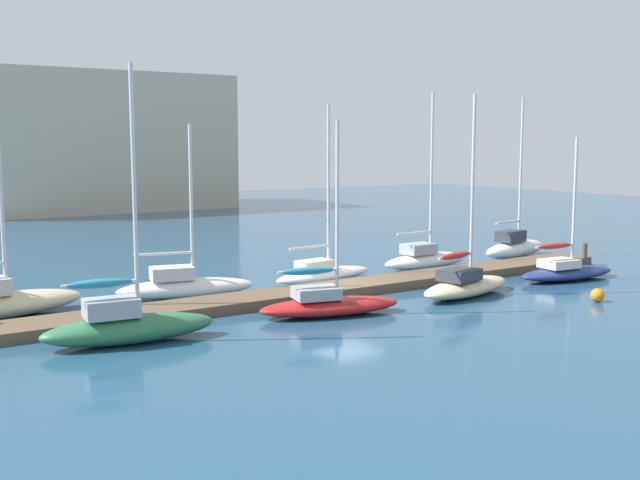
{
  "coord_description": "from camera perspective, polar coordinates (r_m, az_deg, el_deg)",
  "views": [
    {
      "loc": [
        -18.6,
        -25.77,
        6.31
      ],
      "look_at": [
        0.0,
        2.0,
        2.0
      ],
      "focal_mm": 43.49,
      "sensor_mm": 36.0,
      "label": 1
    }
  ],
  "objects": [
    {
      "name": "ground_plane",
      "position": [
        32.4,
        1.97,
        -3.89
      ],
      "size": [
        120.0,
        120.0,
        0.0
      ],
      "primitive_type": "plane",
      "color": "navy"
    },
    {
      "name": "dock_pier",
      "position": [
        32.36,
        1.97,
        -3.55
      ],
      "size": [
        29.32,
        2.08,
        0.38
      ],
      "primitive_type": "cube",
      "color": "brown",
      "rests_on": "ground_plane"
    },
    {
      "name": "dock_piling_far_end",
      "position": [
        41.61,
        18.87,
        -0.99
      ],
      "size": [
        0.28,
        0.28,
        1.13
      ],
      "primitive_type": "cylinder",
      "color": "brown",
      "rests_on": "ground_plane"
    },
    {
      "name": "sailboat_1",
      "position": [
        25.03,
        -14.02,
        -5.98
      ],
      "size": [
        5.58,
        2.17,
        8.63
      ],
      "rotation": [
        0.0,
        0.0,
        -0.12
      ],
      "color": "#2D7047",
      "rests_on": "ground_plane"
    },
    {
      "name": "sailboat_2",
      "position": [
        31.69,
        -9.94,
        -3.28
      ],
      "size": [
        5.76,
        2.75,
        6.97
      ],
      "rotation": [
        0.0,
        0.0,
        -0.23
      ],
      "color": "white",
      "rests_on": "ground_plane"
    },
    {
      "name": "sailboat_3",
      "position": [
        28.13,
        0.59,
        -4.6
      ],
      "size": [
        5.56,
        2.9,
        7.0
      ],
      "rotation": [
        0.0,
        0.0,
        -0.25
      ],
      "color": "#B21E1E",
      "rests_on": "ground_plane"
    },
    {
      "name": "sailboat_4",
      "position": [
        34.64,
        0.21,
        -2.36
      ],
      "size": [
        5.4,
        2.03,
        7.86
      ],
      "rotation": [
        0.0,
        0.0,
        0.11
      ],
      "color": "white",
      "rests_on": "ground_plane"
    },
    {
      "name": "sailboat_5",
      "position": [
        32.14,
        10.65,
        -3.14
      ],
      "size": [
        5.56,
        2.77,
        8.15
      ],
      "rotation": [
        0.0,
        0.0,
        0.21
      ],
      "color": "beige",
      "rests_on": "ground_plane"
    },
    {
      "name": "sailboat_6",
      "position": [
        38.64,
        7.76,
        -1.29
      ],
      "size": [
        5.22,
        1.7,
        8.64
      ],
      "rotation": [
        0.0,
        0.0,
        0.03
      ],
      "color": "white",
      "rests_on": "ground_plane"
    },
    {
      "name": "sailboat_7",
      "position": [
        36.98,
        17.65,
        -2.12
      ],
      "size": [
        5.4,
        2.29,
        6.43
      ],
      "rotation": [
        0.0,
        0.0,
        -0.11
      ],
      "color": "navy",
      "rests_on": "ground_plane"
    },
    {
      "name": "sailboat_8",
      "position": [
        43.24,
        14.16,
        -0.44
      ],
      "size": [
        5.57,
        2.43,
        8.56
      ],
      "rotation": [
        0.0,
        0.0,
        0.19
      ],
      "color": "white",
      "rests_on": "ground_plane"
    },
    {
      "name": "mooring_buoy_orange",
      "position": [
        32.37,
        19.74,
        -3.84
      ],
      "size": [
        0.54,
        0.54,
        0.54
      ],
      "primitive_type": "sphere",
      "color": "orange",
      "rests_on": "ground_plane"
    },
    {
      "name": "harbor_building_distant",
      "position": [
        74.44,
        -16.03,
        6.91
      ],
      "size": [
        22.42,
        12.41,
        12.22
      ],
      "primitive_type": "cube",
      "color": "#BCB299",
      "rests_on": "ground_plane"
    }
  ]
}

